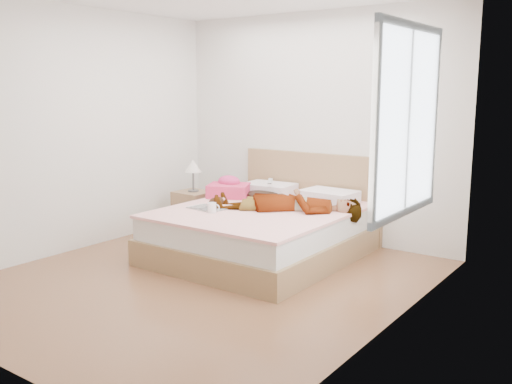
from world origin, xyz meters
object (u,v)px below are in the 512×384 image
coffee_mug (212,208)px  nightstand (194,209)px  towel (229,188)px  phone (270,181)px  woman (288,199)px  bed (266,229)px  plush_toy (216,202)px  magazine (207,208)px

coffee_mug → nightstand: bearing=140.8°
towel → phone: bearing=26.2°
woman → nightstand: bearing=-122.6°
phone → bed: size_ratio=0.05×
plush_toy → nightstand: 1.06m
nightstand → magazine: bearing=-40.3°
magazine → plush_toy: (0.06, 0.08, 0.05)m
bed → phone: bearing=120.1°
phone → nightstand: size_ratio=0.11×
magazine → plush_toy: plush_toy is taller
woman → bed: bearing=-102.8°
bed → plush_toy: (-0.40, -0.34, 0.29)m
woman → towel: bearing=-126.6°
woman → phone: size_ratio=14.87×
towel → magazine: size_ratio=1.36×
magazine → coffee_mug: 0.20m
woman → phone: 0.65m
towel → nightstand: (-0.55, 0.00, -0.31)m
plush_toy → nightstand: bearing=145.2°
nightstand → towel: bearing=-0.5°
bed → plush_toy: bearing=-139.8°
phone → nightstand: nightstand is taller
plush_toy → coffee_mug: bearing=-60.3°
phone → bed: bearing=-85.2°
towel → plush_toy: size_ratio=2.74×
phone → towel: 0.49m
bed → nightstand: bearing=168.9°
magazine → plush_toy: size_ratio=2.01×
phone → nightstand: bearing=166.7°
magazine → coffee_mug: size_ratio=3.05×
woman → plush_toy: 0.75m
phone → nightstand: (-0.98, -0.21, -0.41)m
nightstand → bed: bearing=-11.1°
phone → coffee_mug: bearing=-117.0°
woman → magazine: woman is taller
phone → coffee_mug: (-0.03, -0.98, -0.14)m
plush_toy → woman: bearing=31.5°
coffee_mug → woman: bearing=47.7°
bed → coffee_mug: size_ratio=15.27×
towel → coffee_mug: (0.40, -0.77, -0.05)m
woman → plush_toy: bearing=-83.8°
woman → nightstand: size_ratio=1.69×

